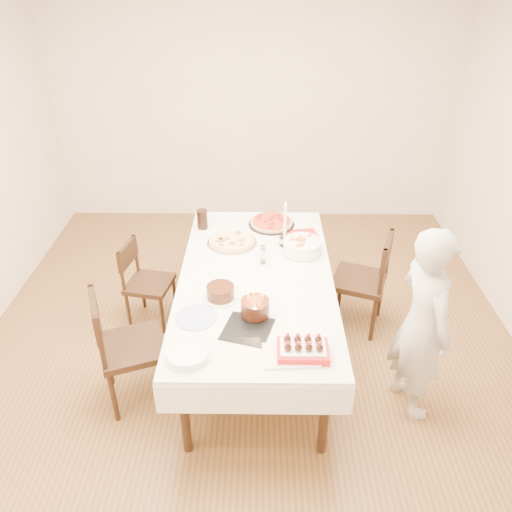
{
  "coord_description": "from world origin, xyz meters",
  "views": [
    {
      "loc": [
        0.1,
        -3.11,
        2.83
      ],
      "look_at": [
        0.06,
        -0.03,
        0.93
      ],
      "focal_mm": 35.0,
      "sensor_mm": 36.0,
      "label": 1
    }
  ],
  "objects_px": {
    "birthday_cake": "(255,303)",
    "strawberry_box": "(303,350)",
    "chair_right_savory": "(359,280)",
    "pasta_bowl": "(302,246)",
    "taper_candle": "(285,224)",
    "layer_cake": "(220,292)",
    "person": "(422,325)",
    "cola_glass": "(202,219)",
    "dining_table": "(256,316)",
    "pizza_white": "(232,241)",
    "chair_left_dessert": "(132,347)",
    "chair_left_savory": "(150,284)",
    "pizza_pepperoni": "(271,223)"
  },
  "relations": [
    {
      "from": "birthday_cake",
      "to": "strawberry_box",
      "type": "distance_m",
      "value": 0.48
    },
    {
      "from": "chair_right_savory",
      "to": "pasta_bowl",
      "type": "bearing_deg",
      "value": -154.42
    },
    {
      "from": "taper_candle",
      "to": "birthday_cake",
      "type": "bearing_deg",
      "value": -103.92
    },
    {
      "from": "chair_right_savory",
      "to": "layer_cake",
      "type": "bearing_deg",
      "value": -128.35
    },
    {
      "from": "person",
      "to": "taper_candle",
      "type": "distance_m",
      "value": 1.33
    },
    {
      "from": "cola_glass",
      "to": "taper_candle",
      "type": "bearing_deg",
      "value": -22.42
    },
    {
      "from": "person",
      "to": "layer_cake",
      "type": "bearing_deg",
      "value": 63.29
    },
    {
      "from": "taper_candle",
      "to": "strawberry_box",
      "type": "xyz_separation_m",
      "value": [
        0.06,
        -1.3,
        -0.16
      ]
    },
    {
      "from": "dining_table",
      "to": "pizza_white",
      "type": "relative_size",
      "value": 5.17
    },
    {
      "from": "chair_left_dessert",
      "to": "cola_glass",
      "type": "relative_size",
      "value": 5.43
    },
    {
      "from": "cola_glass",
      "to": "dining_table",
      "type": "bearing_deg",
      "value": -57.93
    },
    {
      "from": "chair_left_savory",
      "to": "pizza_pepperoni",
      "type": "bearing_deg",
      "value": -147.72
    },
    {
      "from": "pizza_pepperoni",
      "to": "layer_cake",
      "type": "distance_m",
      "value": 1.16
    },
    {
      "from": "person",
      "to": "birthday_cake",
      "type": "bearing_deg",
      "value": 70.69
    },
    {
      "from": "dining_table",
      "to": "chair_left_dessert",
      "type": "xyz_separation_m",
      "value": [
        -0.86,
        -0.46,
        0.09
      ]
    },
    {
      "from": "chair_left_dessert",
      "to": "strawberry_box",
      "type": "relative_size",
      "value": 2.99
    },
    {
      "from": "chair_left_savory",
      "to": "layer_cake",
      "type": "distance_m",
      "value": 1.05
    },
    {
      "from": "dining_table",
      "to": "taper_candle",
      "type": "height_order",
      "value": "taper_candle"
    },
    {
      "from": "person",
      "to": "chair_left_savory",
      "type": "bearing_deg",
      "value": 48.57
    },
    {
      "from": "chair_left_savory",
      "to": "cola_glass",
      "type": "xyz_separation_m",
      "value": [
        0.44,
        0.34,
        0.45
      ]
    },
    {
      "from": "chair_right_savory",
      "to": "layer_cake",
      "type": "xyz_separation_m",
      "value": [
        -1.11,
        -0.67,
        0.35
      ]
    },
    {
      "from": "person",
      "to": "pasta_bowl",
      "type": "relative_size",
      "value": 4.73
    },
    {
      "from": "dining_table",
      "to": "person",
      "type": "height_order",
      "value": "person"
    },
    {
      "from": "pasta_bowl",
      "to": "birthday_cake",
      "type": "bearing_deg",
      "value": -114.35
    },
    {
      "from": "dining_table",
      "to": "chair_right_savory",
      "type": "bearing_deg",
      "value": 24.66
    },
    {
      "from": "cola_glass",
      "to": "birthday_cake",
      "type": "bearing_deg",
      "value": -68.78
    },
    {
      "from": "layer_cake",
      "to": "strawberry_box",
      "type": "distance_m",
      "value": 0.77
    },
    {
      "from": "birthday_cake",
      "to": "pizza_pepperoni",
      "type": "bearing_deg",
      "value": 84.24
    },
    {
      "from": "chair_left_savory",
      "to": "taper_candle",
      "type": "xyz_separation_m",
      "value": [
        1.15,
        0.05,
        0.56
      ]
    },
    {
      "from": "strawberry_box",
      "to": "layer_cake",
      "type": "bearing_deg",
      "value": 133.51
    },
    {
      "from": "cola_glass",
      "to": "pizza_white",
      "type": "bearing_deg",
      "value": -44.88
    },
    {
      "from": "person",
      "to": "pizza_white",
      "type": "distance_m",
      "value": 1.65
    },
    {
      "from": "dining_table",
      "to": "person",
      "type": "distance_m",
      "value": 1.26
    },
    {
      "from": "dining_table",
      "to": "chair_right_savory",
      "type": "distance_m",
      "value": 0.95
    },
    {
      "from": "strawberry_box",
      "to": "pasta_bowl",
      "type": "bearing_deg",
      "value": 86.31
    },
    {
      "from": "layer_cake",
      "to": "birthday_cake",
      "type": "distance_m",
      "value": 0.31
    },
    {
      "from": "chair_left_dessert",
      "to": "birthday_cake",
      "type": "relative_size",
      "value": 4.88
    },
    {
      "from": "chair_left_savory",
      "to": "pizza_white",
      "type": "xyz_separation_m",
      "value": [
        0.71,
        0.07,
        0.39
      ]
    },
    {
      "from": "dining_table",
      "to": "taper_candle",
      "type": "relative_size",
      "value": 5.38
    },
    {
      "from": "dining_table",
      "to": "chair_left_dessert",
      "type": "relative_size",
      "value": 2.31
    },
    {
      "from": "taper_candle",
      "to": "cola_glass",
      "type": "relative_size",
      "value": 2.33
    },
    {
      "from": "pizza_white",
      "to": "layer_cake",
      "type": "relative_size",
      "value": 1.68
    },
    {
      "from": "dining_table",
      "to": "chair_right_savory",
      "type": "relative_size",
      "value": 2.38
    },
    {
      "from": "dining_table",
      "to": "pizza_white",
      "type": "distance_m",
      "value": 0.66
    },
    {
      "from": "chair_left_dessert",
      "to": "pizza_white",
      "type": "relative_size",
      "value": 2.23
    },
    {
      "from": "chair_right_savory",
      "to": "pizza_white",
      "type": "bearing_deg",
      "value": -164.39
    },
    {
      "from": "chair_left_savory",
      "to": "cola_glass",
      "type": "bearing_deg",
      "value": -131.59
    },
    {
      "from": "person",
      "to": "pizza_white",
      "type": "height_order",
      "value": "person"
    },
    {
      "from": "pizza_pepperoni",
      "to": "birthday_cake",
      "type": "xyz_separation_m",
      "value": [
        -0.13,
        -1.28,
        0.08
      ]
    },
    {
      "from": "taper_candle",
      "to": "chair_left_savory",
      "type": "bearing_deg",
      "value": -177.62
    }
  ]
}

